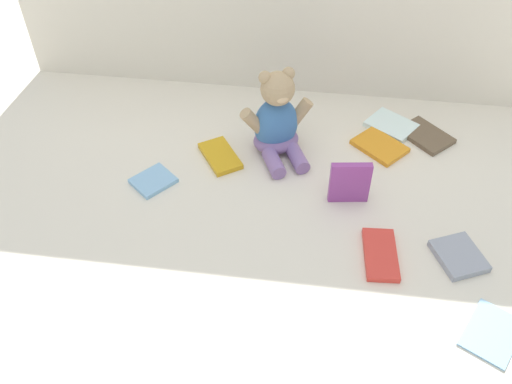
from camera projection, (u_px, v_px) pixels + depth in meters
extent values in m
plane|color=silver|center=(259.00, 192.00, 1.33)|extent=(3.20, 3.20, 0.00)
ellipsoid|color=#3F72B2|center=(276.00, 124.00, 1.40)|extent=(0.14, 0.13, 0.15)
ellipsoid|color=#8C6BA5|center=(276.00, 140.00, 1.43)|extent=(0.15, 0.14, 0.05)
sphere|color=tan|center=(278.00, 89.00, 1.32)|extent=(0.11, 0.11, 0.09)
ellipsoid|color=beige|center=(282.00, 98.00, 1.30)|extent=(0.04, 0.04, 0.03)
sphere|color=tan|center=(265.00, 77.00, 1.30)|extent=(0.04, 0.04, 0.03)
sphere|color=tan|center=(289.00, 73.00, 1.31)|extent=(0.04, 0.04, 0.03)
cylinder|color=tan|center=(253.00, 121.00, 1.37)|extent=(0.08, 0.06, 0.08)
cylinder|color=tan|center=(300.00, 113.00, 1.39)|extent=(0.08, 0.06, 0.08)
cylinder|color=#8C6BA5|center=(274.00, 163.00, 1.38)|extent=(0.07, 0.09, 0.04)
cylinder|color=#8C6BA5|center=(297.00, 158.00, 1.39)|extent=(0.07, 0.09, 0.04)
cube|color=gold|center=(220.00, 156.00, 1.42)|extent=(0.13, 0.15, 0.01)
cube|color=#83B7E1|center=(153.00, 182.00, 1.35)|extent=(0.13, 0.13, 0.01)
cube|color=red|center=(380.00, 255.00, 1.19)|extent=(0.08, 0.14, 0.01)
cube|color=white|center=(391.00, 125.00, 1.51)|extent=(0.16, 0.15, 0.01)
cube|color=#9095A3|center=(459.00, 256.00, 1.18)|extent=(0.13, 0.14, 0.02)
cube|color=brown|center=(425.00, 136.00, 1.48)|extent=(0.16, 0.16, 0.01)
cube|color=#86B4D8|center=(492.00, 332.00, 1.05)|extent=(0.14, 0.16, 0.01)
cube|color=orange|center=(380.00, 146.00, 1.45)|extent=(0.16, 0.16, 0.01)
cube|color=#944095|center=(350.00, 183.00, 1.28)|extent=(0.10, 0.03, 0.11)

